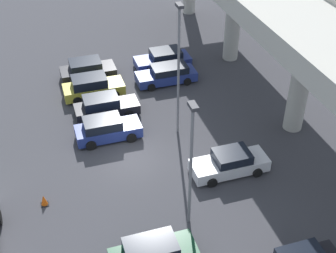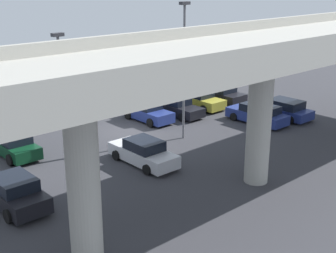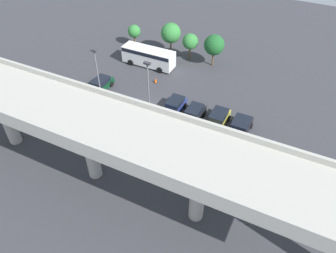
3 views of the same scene
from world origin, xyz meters
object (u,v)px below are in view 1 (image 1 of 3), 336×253
Objects in this scene: parked_car_0 at (87,70)px; lamp_post_mid_lot at (191,158)px; parked_car_7 at (163,59)px; traffic_cone at (44,200)px; parked_car_4 at (230,163)px; parked_car_8 at (167,74)px; parked_car_1 at (92,87)px; parked_car_3 at (107,129)px; parked_car_2 at (105,107)px; lamp_post_near_aisle at (179,63)px.

lamp_post_mid_lot reaches higher than parked_car_0.
lamp_post_mid_lot is (17.22, -3.82, 3.82)m from parked_car_7.
parked_car_4 is at bearing 87.10° from traffic_cone.
lamp_post_mid_lot is at bearing 77.20° from parked_car_8.
parked_car_1 is 1.05× the size of parked_car_3.
parked_car_2 is 0.50× the size of lamp_post_near_aisle.
parked_car_1 reaches higher than parked_car_7.
parked_car_8 is 15.48m from lamp_post_mid_lot.
traffic_cone is at bearing 50.31° from parked_car_7.
parked_car_1 is at bearing -91.38° from parked_car_0.
parked_car_1 is at bearing -169.25° from lamp_post_mid_lot.
parked_car_7 is (-0.13, 6.48, -0.07)m from parked_car_0.
parked_car_0 is 0.48× the size of lamp_post_near_aisle.
parked_car_0 reaches higher than parked_car_3.
parked_car_0 is at bearing 1.14° from parked_car_7.
parked_car_3 reaches higher than traffic_cone.
parked_car_3 is 0.91× the size of parked_car_8.
lamp_post_near_aisle is at bearing 78.89° from parked_car_8.
parked_car_3 is 0.57× the size of lamp_post_mid_lot.
traffic_cone is (13.57, -11.26, -0.38)m from parked_car_7.
parked_car_2 reaches higher than parked_car_7.
lamp_post_near_aisle is 1.20× the size of lamp_post_mid_lot.
parked_car_2 is 0.95× the size of parked_car_8.
parked_car_2 is 7.17m from lamp_post_near_aisle.
parked_car_0 reaches higher than traffic_cone.
parked_car_0 is at bearing 88.62° from parked_car_1.
parked_car_8 is at bearing 135.56° from traffic_cone.
parked_car_4 is 11.21m from traffic_cone.
parked_car_1 is at bearing 156.24° from traffic_cone.
parked_car_2 reaches higher than parked_car_8.
lamp_post_mid_lot is (17.09, 2.66, 3.75)m from parked_car_0.
parked_car_2 reaches higher than parked_car_4.
parked_car_4 is 6.83× the size of traffic_cone.
parked_car_3 reaches higher than parked_car_4.
traffic_cone is at bearing -132.69° from parked_car_3.
parked_car_1 is at bearing 23.60° from parked_car_7.
parked_car_1 is 2.93m from parked_car_2.
parked_car_0 is at bearing 160.42° from traffic_cone.
parked_car_4 is at bearing -40.91° from parked_car_3.
lamp_post_near_aisle is (6.59, -1.29, 4.59)m from parked_car_8.
parked_car_1 is 11.71m from traffic_cone.
parked_car_8 is 0.63× the size of lamp_post_mid_lot.
parked_car_7 is (-8.50, 6.58, -0.06)m from parked_car_3.
parked_car_2 is at bearing -82.18° from parked_car_1.
parked_car_3 is at bearing -99.05° from parked_car_2.
parked_car_3 is at bearing -162.43° from lamp_post_mid_lot.
lamp_post_mid_lot is at bearing -79.25° from parked_car_1.
parked_car_7 is at bearing -90.29° from parked_car_4.
parked_car_2 is at bearing -168.51° from lamp_post_mid_lot.
parked_car_7 is 18.05m from lamp_post_mid_lot.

